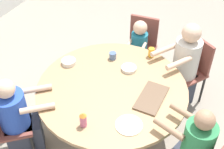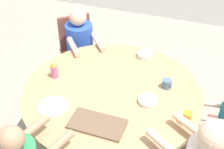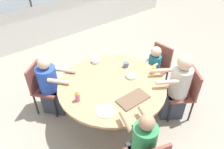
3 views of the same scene
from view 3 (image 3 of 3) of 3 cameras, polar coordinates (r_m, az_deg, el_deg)
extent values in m
plane|color=gray|center=(3.72, 0.00, -11.09)|extent=(16.00, 16.00, 0.00)
cylinder|color=tan|center=(3.22, 0.00, -2.80)|extent=(1.59, 1.59, 0.04)
cylinder|color=tan|center=(3.47, 0.00, -7.37)|extent=(0.14, 0.14, 0.69)
cylinder|color=tan|center=(3.71, 0.00, -10.94)|extent=(0.60, 0.60, 0.03)
cube|color=brown|center=(3.71, -16.51, -3.61)|extent=(0.56, 0.56, 0.03)
cube|color=brown|center=(3.66, -19.64, -0.57)|extent=(0.31, 0.28, 0.42)
cylinder|color=black|center=(3.91, -12.65, -4.87)|extent=(0.03, 0.03, 0.43)
cylinder|color=black|center=(3.69, -14.60, -8.36)|extent=(0.03, 0.03, 0.43)
cylinder|color=black|center=(4.04, -17.10, -4.11)|extent=(0.03, 0.03, 0.43)
cylinder|color=black|center=(3.84, -19.26, -7.41)|extent=(0.03, 0.03, 0.43)
cube|color=brown|center=(3.63, 17.23, -4.91)|extent=(0.55, 0.55, 0.03)
cube|color=brown|center=(3.56, 20.58, -2.03)|extent=(0.23, 0.34, 0.42)
cylinder|color=black|center=(3.62, 14.88, -9.59)|extent=(0.03, 0.03, 0.43)
cylinder|color=black|center=(3.84, 13.42, -5.90)|extent=(0.03, 0.03, 0.43)
cylinder|color=black|center=(3.74, 19.87, -9.00)|extent=(0.03, 0.03, 0.43)
cylinder|color=black|center=(3.96, 18.15, -5.46)|extent=(0.03, 0.03, 0.43)
cube|color=brown|center=(4.04, 11.11, 1.25)|extent=(0.44, 0.44, 0.03)
cube|color=brown|center=(4.05, 13.04, 4.82)|extent=(0.08, 0.38, 0.42)
cylinder|color=black|center=(4.00, 11.16, -3.42)|extent=(0.03, 0.03, 0.43)
cylinder|color=black|center=(4.15, 7.47, -1.20)|extent=(0.03, 0.03, 0.43)
cylinder|color=black|center=(4.23, 13.96, -1.28)|extent=(0.03, 0.03, 0.43)
cylinder|color=black|center=(4.37, 10.36, 0.75)|extent=(0.03, 0.03, 0.43)
cylinder|color=#2D844C|center=(2.60, 8.36, -17.02)|extent=(0.28, 0.28, 0.50)
sphere|color=#A37A5B|center=(2.33, 9.12, -12.25)|extent=(0.18, 0.18, 0.18)
cylinder|color=#A37A5B|center=(2.58, 3.68, -12.20)|extent=(0.15, 0.31, 0.06)
cylinder|color=#A37A5B|center=(2.66, 8.72, -10.65)|extent=(0.15, 0.31, 0.06)
cube|color=#333847|center=(3.82, -14.58, -6.26)|extent=(0.45, 0.46, 0.45)
cylinder|color=#284CB7|center=(3.56, -16.55, -1.09)|extent=(0.30, 0.30, 0.41)
sphere|color=#DBB293|center=(3.39, -17.44, 2.86)|extent=(0.19, 0.19, 0.19)
cylinder|color=#DBB293|center=(3.49, -12.12, 1.06)|extent=(0.26, 0.29, 0.06)
cylinder|color=#DBB293|center=(3.30, -13.83, -1.75)|extent=(0.26, 0.29, 0.06)
cube|color=#333847|center=(3.74, 15.16, -7.45)|extent=(0.46, 0.43, 0.45)
cylinder|color=beige|center=(3.46, 17.38, -1.85)|extent=(0.31, 0.31, 0.49)
sphere|color=#DBB293|center=(3.25, 18.53, 2.95)|extent=(0.22, 0.22, 0.22)
cylinder|color=#DBB293|center=(3.19, 14.24, -1.93)|extent=(0.32, 0.23, 0.06)
cylinder|color=#DBB293|center=(3.39, 12.95, 1.04)|extent=(0.32, 0.23, 0.06)
cube|color=#333847|center=(4.12, 10.06, -1.61)|extent=(0.28, 0.22, 0.45)
cylinder|color=#1E7089|center=(3.92, 11.04, 2.90)|extent=(0.21, 0.21, 0.30)
sphere|color=#DBB293|center=(3.79, 11.47, 5.86)|extent=(0.18, 0.18, 0.18)
cylinder|color=#DBB293|center=(3.72, 10.62, 1.99)|extent=(0.24, 0.06, 0.04)
cylinder|color=#DBB293|center=(3.81, 8.34, 3.24)|extent=(0.24, 0.06, 0.04)
cube|color=brown|center=(2.98, 5.52, -6.39)|extent=(0.44, 0.24, 0.02)
cylinder|color=slate|center=(3.53, 3.63, 2.57)|extent=(0.08, 0.08, 0.08)
torus|color=slate|center=(3.55, 4.12, 2.80)|extent=(0.01, 0.06, 0.06)
cylinder|color=#CC668C|center=(2.95, -9.01, -5.84)|extent=(0.06, 0.06, 0.13)
cone|color=orange|center=(2.90, -9.17, -4.67)|extent=(0.07, 0.07, 0.04)
cylinder|color=gold|center=(3.45, 10.80, 1.19)|extent=(0.07, 0.07, 0.11)
cylinder|color=silver|center=(3.34, 5.07, -0.35)|extent=(0.17, 0.17, 0.04)
cylinder|color=silver|center=(3.66, -4.20, 3.62)|extent=(0.16, 0.16, 0.05)
cylinder|color=beige|center=(2.83, -1.76, -9.40)|extent=(0.26, 0.26, 0.01)
camera|label=1|loc=(1.11, -82.10, 17.07)|focal=50.00mm
camera|label=2|loc=(2.22, 55.76, 14.61)|focal=50.00mm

